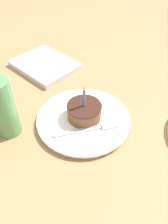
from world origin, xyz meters
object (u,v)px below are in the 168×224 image
Objects in this scene: bottle at (2,106)px; marble_board at (45,65)px; plate at (84,119)px; cake_slice at (84,111)px; fork at (91,129)px.

marble_board is (0.18, -0.27, -0.08)m from bottle.
cake_slice reaches higher than plate.
cake_slice is at bearing -27.48° from fork.
marble_board reaches higher than plate.
bottle reaches higher than plate.
bottle is (0.13, 0.16, 0.08)m from plate.
cake_slice is 0.33m from marble_board.
bottle reaches higher than cake_slice.
bottle is (0.17, 0.14, 0.07)m from fork.
marble_board is (0.31, -0.11, -0.00)m from plate.
plate is 1.67× the size of fork.
cake_slice is 0.21m from bottle.
fork reaches higher than marble_board.
cake_slice is (0.00, -0.00, 0.03)m from plate.
bottle is (0.13, 0.17, 0.05)m from cake_slice.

